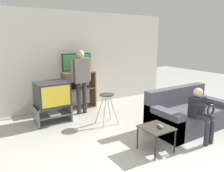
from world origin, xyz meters
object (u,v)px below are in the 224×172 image
television_flat (77,63)px  folding_stool (107,101)px  remote_control_white (161,126)px  remote_control_black (159,127)px  person_seated_child (200,110)px  television_main (52,93)px  snack_table (156,130)px  couch (186,115)px  person_standing_adult (81,76)px  media_shelf (79,90)px  tv_stand (53,114)px

television_flat → folding_stool: bearing=-86.6°
television_flat → remote_control_white: bearing=-85.4°
remote_control_black → remote_control_white: bearing=48.3°
folding_stool → person_seated_child: size_ratio=0.70×
television_main → snack_table: (1.07, -2.22, -0.30)m
folding_stool → couch: couch is taller
television_flat → person_seated_child: (1.13, -3.00, -0.65)m
remote_control_black → snack_table: bearing=142.1°
couch → person_seated_child: 0.67m
television_flat → folding_stool: (0.08, -1.39, -0.70)m
snack_table → person_standing_adult: bearing=95.9°
media_shelf → person_standing_adult: 0.65m
remote_control_white → snack_table: bearing=173.1°
remote_control_black → person_standing_adult: (-0.27, 2.49, 0.53)m
couch → media_shelf: bearing=119.2°
tv_stand → television_main: size_ratio=1.12×
folding_stool → remote_control_black: folding_stool is taller
folding_stool → couch: 1.74m
tv_stand → television_main: television_main is taller
media_shelf → couch: 2.85m
remote_control_white → couch: size_ratio=0.08×
media_shelf → remote_control_white: size_ratio=7.00×
person_standing_adult → person_seated_child: (1.23, -2.57, -0.38)m
remote_control_white → person_seated_child: person_seated_child is taller
snack_table → person_seated_child: bearing=-7.5°
television_flat → couch: television_flat is taller
folding_stool → couch: bearing=-39.3°
folding_stool → snack_table: size_ratio=1.42×
media_shelf → snack_table: size_ratio=2.06×
television_main → snack_table: bearing=-64.4°
television_main → folding_stool: size_ratio=1.00×
television_flat → snack_table: (0.16, -2.88, -0.86)m
television_main → remote_control_white: size_ratio=4.81×
person_standing_adult → person_seated_child: 2.87m
snack_table → remote_control_black: (0.02, -0.05, 0.06)m
folding_stool → remote_control_black: (0.10, -1.53, -0.10)m
remote_control_white → television_main: bearing=132.6°
couch → person_seated_child: size_ratio=1.72×
folding_stool → person_seated_child: person_seated_child is taller
folding_stool → person_seated_child: (1.05, -1.61, 0.05)m
folding_stool → person_standing_adult: size_ratio=0.43×
snack_table → television_flat: bearing=93.2°
snack_table → folding_stool: bearing=93.0°
tv_stand → person_seated_child: person_seated_child is taller
television_main → couch: (2.33, -1.83, -0.39)m
media_shelf → couch: (1.39, -2.48, -0.23)m
television_flat → remote_control_white: (0.23, -2.91, -0.80)m
television_main → person_standing_adult: (0.82, 0.21, 0.30)m
tv_stand → media_shelf: media_shelf is taller
television_main → media_shelf: (0.94, 0.65, -0.17)m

